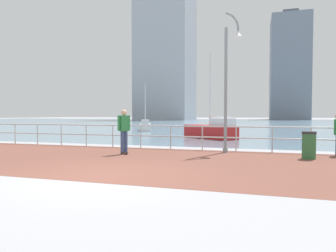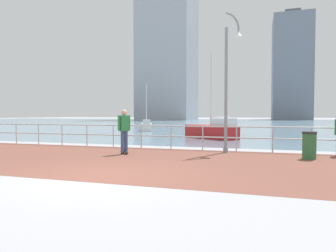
% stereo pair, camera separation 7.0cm
% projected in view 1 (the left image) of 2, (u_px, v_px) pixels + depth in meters
% --- Properties ---
extents(ground, '(220.00, 220.00, 0.00)m').
position_uv_depth(ground, '(232.00, 125.00, 45.45)').
color(ground, '#9E9EA3').
extents(brick_paving, '(28.00, 6.71, 0.01)m').
position_uv_depth(brick_paving, '(142.00, 160.00, 9.80)').
color(brick_paving, brown).
rests_on(brick_paving, ground).
extents(harbor_water, '(180.00, 88.00, 0.00)m').
position_uv_depth(harbor_water, '(237.00, 123.00, 56.07)').
color(harbor_water, '#6B899E').
rests_on(harbor_water, ground).
extents(waterfront_railing, '(25.25, 0.06, 1.03)m').
position_uv_depth(waterfront_railing, '(171.00, 133.00, 12.98)').
color(waterfront_railing, '#B2BCC1').
rests_on(waterfront_railing, ground).
extents(lamppost, '(0.71, 0.60, 5.48)m').
position_uv_depth(lamppost, '(229.00, 76.00, 11.68)').
color(lamppost, gray).
rests_on(lamppost, ground).
extents(skateboarder, '(0.40, 0.52, 1.69)m').
position_uv_depth(skateboarder, '(124.00, 128.00, 11.21)').
color(skateboarder, black).
rests_on(skateboarder, ground).
extents(trash_bin, '(0.46, 0.46, 0.93)m').
position_uv_depth(trash_bin, '(309.00, 145.00, 10.06)').
color(trash_bin, '#2D6638').
rests_on(trash_bin, ground).
extents(sailboat_blue, '(2.04, 3.28, 4.41)m').
position_uv_depth(sailboat_blue, '(145.00, 126.00, 27.84)').
color(sailboat_blue, white).
rests_on(sailboat_blue, ground).
extents(sailboat_teal, '(3.75, 3.36, 5.42)m').
position_uv_depth(sailboat_teal, '(211.00, 130.00, 18.81)').
color(sailboat_teal, '#B21E1E').
rests_on(sailboat_teal, ground).
extents(tower_concrete, '(11.41, 14.14, 34.19)m').
position_uv_depth(tower_concrete, '(289.00, 69.00, 94.97)').
color(tower_concrete, slate).
rests_on(tower_concrete, ground).
extents(tower_steel, '(15.22, 16.14, 42.47)m').
position_uv_depth(tower_steel, '(166.00, 51.00, 88.45)').
color(tower_steel, '#A3A8B2').
rests_on(tower_steel, ground).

